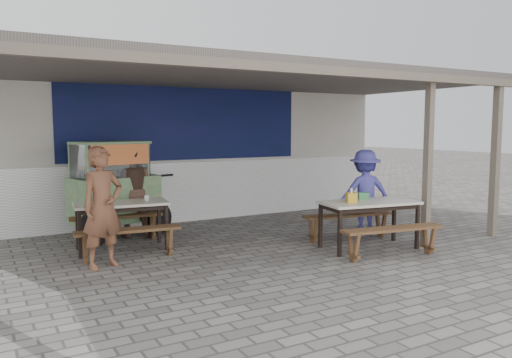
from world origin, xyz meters
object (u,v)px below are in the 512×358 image
object	(u,v)px
patron_right_table	(365,192)
donation_box	(363,196)
patron_wall_side	(132,190)
bench_right_wall	(348,220)
table_right	(369,206)
patron_street_side	(103,207)
bench_left_wall	(117,222)
tissue_box	(351,197)
condiment_bowl	(103,201)
table_left	(121,207)
vendor_cart	(114,186)
condiment_jar	(147,198)
bench_right_street	(392,235)
bench_left_street	(128,236)

from	to	relation	value
patron_right_table	donation_box	bearing A→B (deg)	67.20
patron_wall_side	bench_right_wall	bearing A→B (deg)	170.36
table_right	patron_street_side	bearing A→B (deg)	175.03
bench_left_wall	tissue_box	distance (m)	3.86
patron_wall_side	condiment_bowl	xyz separation A→B (m)	(-0.65, -0.73, -0.04)
condiment_bowl	patron_right_table	bearing A→B (deg)	-15.10
table_left	bench_right_wall	size ratio (longest dim) A/B	0.90
table_right	vendor_cart	size ratio (longest dim) A/B	0.81
vendor_cart	patron_wall_side	xyz separation A→B (m)	(0.29, -0.07, -0.09)
table_left	condiment_bowl	bearing A→B (deg)	152.07
vendor_cart	tissue_box	size ratio (longest dim) A/B	13.17
table_right	bench_left_wall	bearing A→B (deg)	153.12
table_left	condiment_jar	world-z (taller)	condiment_jar
bench_right_wall	bench_left_wall	bearing A→B (deg)	161.32
table_right	condiment_jar	world-z (taller)	condiment_jar
bench_right_street	patron_right_table	bearing A→B (deg)	71.94
bench_right_street	condiment_jar	distance (m)	3.82
patron_street_side	condiment_jar	distance (m)	1.23
bench_left_street	patron_wall_side	size ratio (longest dim) A/B	0.93
table_right	vendor_cart	world-z (taller)	vendor_cart
bench_right_wall	donation_box	size ratio (longest dim) A/B	9.72
bench_left_wall	vendor_cart	bearing A→B (deg)	87.49
table_left	patron_wall_side	bearing A→B (deg)	71.34
table_left	patron_wall_side	size ratio (longest dim) A/B	0.90
table_left	vendor_cart	bearing A→B (deg)	89.08
bench_right_wall	patron_right_table	distance (m)	0.70
table_left	table_right	world-z (taller)	same
patron_right_table	bench_left_street	bearing A→B (deg)	15.39
bench_left_wall	table_right	xyz separation A→B (m)	(3.34, -2.41, 0.34)
vendor_cart	bench_left_street	bearing A→B (deg)	-112.23
bench_left_wall	tissue_box	xyz separation A→B (m)	(3.02, -2.35, 0.49)
patron_wall_side	patron_right_table	bearing A→B (deg)	176.82
table_left	patron_wall_side	world-z (taller)	patron_wall_side
bench_left_street	donation_box	distance (m)	3.70
bench_left_street	table_right	distance (m)	3.69
table_right	donation_box	world-z (taller)	donation_box
table_right	condiment_jar	distance (m)	3.51
condiment_jar	patron_right_table	bearing A→B (deg)	-15.69
bench_left_street	bench_left_wall	world-z (taller)	same
table_left	table_right	distance (m)	3.85
table_left	tissue_box	distance (m)	3.55
bench_left_wall	donation_box	world-z (taller)	donation_box
vendor_cart	condiment_jar	world-z (taller)	vendor_cart
table_right	bench_right_wall	size ratio (longest dim) A/B	0.98
table_left	donation_box	world-z (taller)	donation_box
patron_wall_side	table_left	bearing A→B (deg)	89.27
bench_right_street	vendor_cart	world-z (taller)	vendor_cart
table_left	condiment_bowl	distance (m)	0.30
patron_street_side	patron_wall_side	world-z (taller)	patron_street_side
table_right	bench_right_wall	xyz separation A→B (m)	(0.10, 0.61, -0.33)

